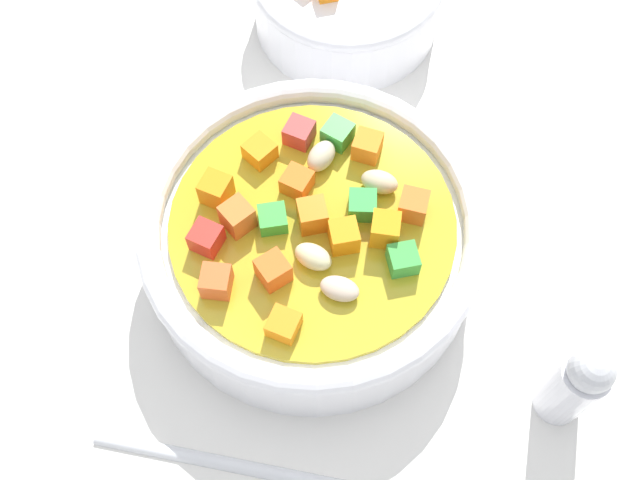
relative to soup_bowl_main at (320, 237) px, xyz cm
name	(u,v)px	position (x,y,z in cm)	size (l,w,h in cm)	color
ground_plane	(320,266)	(0.00, 0.01, -4.10)	(140.00, 140.00, 2.00)	silver
soup_bowl_main	(320,237)	(0.00, 0.00, 0.00)	(20.11, 20.11, 6.78)	white
pepper_shaker	(584,384)	(-13.75, 9.35, 0.67)	(2.68, 2.68, 7.59)	silver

